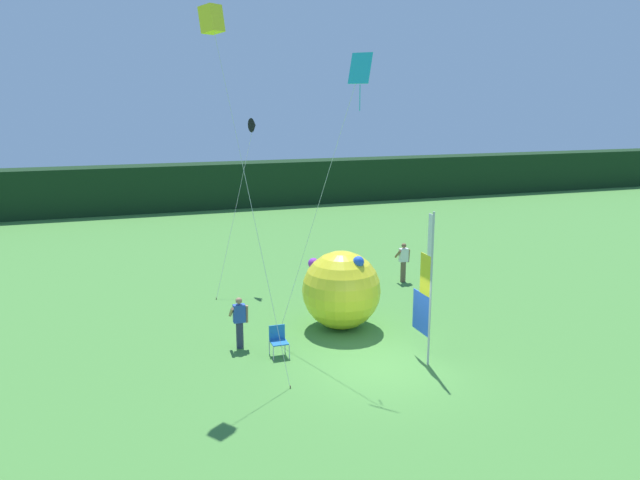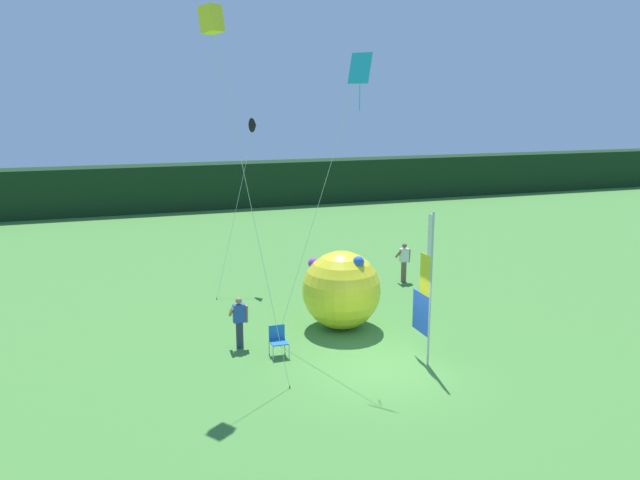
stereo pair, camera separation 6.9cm
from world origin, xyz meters
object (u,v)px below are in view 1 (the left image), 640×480
(banner_flag, at_px, (426,290))
(inflatable_balloon, at_px, (341,290))
(person_mid_field, at_px, (403,261))
(kite_yellow_box_1, at_px, (212,21))
(person_near_banner, at_px, (239,321))
(folding_chair, at_px, (278,339))
(kite_black_delta_0, at_px, (253,127))
(kite_cyan_diamond_2, at_px, (355,87))

(banner_flag, distance_m, inflatable_balloon, 3.63)
(person_mid_field, height_order, kite_yellow_box_1, kite_yellow_box_1)
(person_near_banner, distance_m, folding_chair, 1.37)
(inflatable_balloon, distance_m, kite_black_delta_0, 8.26)
(kite_black_delta_0, bearing_deg, person_mid_field, -21.86)
(person_near_banner, xyz_separation_m, inflatable_balloon, (3.53, 0.63, 0.45))
(person_mid_field, height_order, inflatable_balloon, inflatable_balloon)
(kite_yellow_box_1, bearing_deg, banner_flag, -18.12)
(folding_chair, bearing_deg, kite_black_delta_0, 81.53)
(person_near_banner, bearing_deg, kite_cyan_diamond_2, -25.18)
(kite_black_delta_0, bearing_deg, inflatable_balloon, -77.78)
(folding_chair, bearing_deg, inflatable_balloon, 31.23)
(inflatable_balloon, distance_m, folding_chair, 3.10)
(banner_flag, xyz_separation_m, kite_cyan_diamond_2, (-1.75, 1.20, 5.60))
(folding_chair, relative_size, kite_black_delta_0, 0.13)
(inflatable_balloon, height_order, folding_chair, inflatable_balloon)
(person_near_banner, relative_size, kite_cyan_diamond_2, 0.19)
(kite_black_delta_0, distance_m, kite_yellow_box_1, 8.88)
(folding_chair, bearing_deg, kite_yellow_box_1, 177.81)
(banner_flag, relative_size, kite_yellow_box_1, 0.45)
(inflatable_balloon, relative_size, kite_cyan_diamond_2, 0.30)
(banner_flag, bearing_deg, kite_cyan_diamond_2, 145.48)
(banner_flag, relative_size, kite_black_delta_0, 0.66)
(person_mid_field, distance_m, kite_black_delta_0, 8.21)
(person_near_banner, xyz_separation_m, person_mid_field, (7.83, 4.75, 0.02))
(person_mid_field, relative_size, kite_cyan_diamond_2, 0.19)
(kite_yellow_box_1, bearing_deg, person_mid_field, 33.53)
(banner_flag, height_order, kite_cyan_diamond_2, kite_cyan_diamond_2)
(inflatable_balloon, bearing_deg, banner_flag, -68.41)
(person_near_banner, relative_size, folding_chair, 1.79)
(banner_flag, relative_size, person_mid_field, 2.70)
(kite_black_delta_0, xyz_separation_m, kite_yellow_box_1, (-2.78, -7.89, 3.00))
(person_mid_field, relative_size, kite_black_delta_0, 0.25)
(person_near_banner, height_order, kite_yellow_box_1, kite_yellow_box_1)
(kite_black_delta_0, distance_m, kite_cyan_diamond_2, 8.64)
(person_mid_field, height_order, folding_chair, person_mid_field)
(banner_flag, xyz_separation_m, kite_black_delta_0, (-2.68, 9.68, 4.22))
(banner_flag, xyz_separation_m, person_mid_field, (3.00, 7.40, -1.25))
(folding_chair, height_order, kite_yellow_box_1, kite_yellow_box_1)
(inflatable_balloon, relative_size, folding_chair, 2.91)
(person_near_banner, distance_m, kite_yellow_box_1, 8.56)
(folding_chair, xyz_separation_m, kite_cyan_diamond_2, (2.12, -0.53, 7.21))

